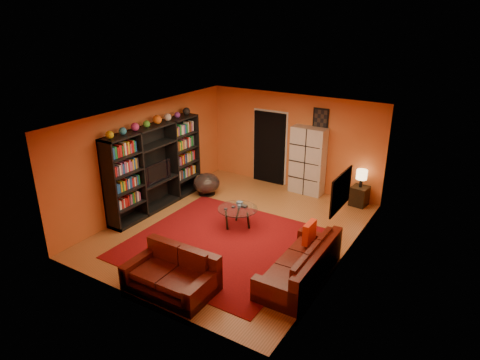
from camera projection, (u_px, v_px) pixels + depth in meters
The scene contains 20 objects.
floor at pixel (234, 229), 9.73m from camera, with size 6.00×6.00×0.00m, color #915A2D.
ceiling at pixel (234, 117), 8.76m from camera, with size 6.00×6.00×0.00m, color white.
wall_back at pixel (293, 142), 11.61m from camera, with size 6.00×6.00×0.00m, color #CB622C.
wall_front at pixel (134, 233), 6.88m from camera, with size 6.00×6.00×0.00m, color #CB622C.
wall_left at pixel (148, 156), 10.47m from camera, with size 6.00×6.00×0.00m, color #CB622C.
wall_right at pixel (346, 201), 8.02m from camera, with size 6.00×6.00×0.00m, color #CB622C.
rug at pixel (221, 243), 9.12m from camera, with size 3.60×3.60×0.01m, color #5F0A0E.
doorway at pixel (269, 148), 12.03m from camera, with size 0.95×0.10×2.04m, color black.
wall_art_right at pixel (341, 191), 7.68m from camera, with size 0.03×1.00×0.70m, color black.
wall_art_back at pixel (321, 118), 10.95m from camera, with size 0.42×0.03×0.52m, color black.
entertainment_unit at pixel (156, 167), 10.45m from camera, with size 0.45×3.00×2.10m, color black.
tv at pixel (155, 172), 10.39m from camera, with size 0.11×0.87×0.50m, color black.
sofa at pixel (304, 266), 7.80m from camera, with size 0.90×2.13×0.85m.
loveseat at pixel (174, 273), 7.58m from camera, with size 1.59×0.97×0.85m.
throw_pillow at pixel (309, 232), 8.26m from camera, with size 0.12×0.42×0.42m, color #FB3D1B.
coffee_table at pixel (238, 210), 9.68m from camera, with size 0.91×0.91×0.45m.
storage_cabinet at pixel (308, 161), 11.34m from camera, with size 0.91×0.40×1.82m, color #B9B3AA.
bowl_chair at pixel (207, 183), 11.45m from camera, with size 0.72×0.72×0.58m.
side_table at pixel (359, 196), 10.82m from camera, with size 0.40×0.40×0.50m, color black.
table_lamp at pixel (362, 175), 10.61m from camera, with size 0.27×0.27×0.45m.
Camera 1 is at (4.65, -7.26, 4.64)m, focal length 32.00 mm.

